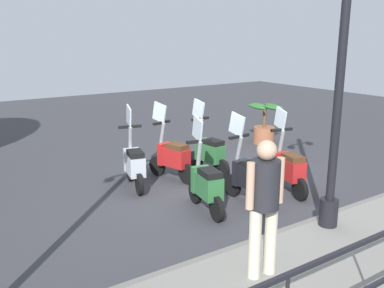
# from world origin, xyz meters

# --- Properties ---
(ground_plane) EXTENTS (28.00, 28.00, 0.00)m
(ground_plane) POSITION_xyz_m (0.00, 0.00, 0.00)
(ground_plane) COLOR #38383D
(promenade_walkway) EXTENTS (2.20, 20.00, 0.15)m
(promenade_walkway) POSITION_xyz_m (-3.15, 0.00, 0.07)
(promenade_walkway) COLOR gray
(promenade_walkway) RESTS_ON ground_plane
(lamp_post_near) EXTENTS (0.26, 0.90, 4.05)m
(lamp_post_near) POSITION_xyz_m (-2.40, -0.11, 1.93)
(lamp_post_near) COLOR black
(lamp_post_near) RESTS_ON promenade_walkway
(pedestrian_distant) EXTENTS (0.35, 0.49, 1.59)m
(pedestrian_distant) POSITION_xyz_m (-2.83, 1.59, 1.08)
(pedestrian_distant) COLOR beige
(pedestrian_distant) RESTS_ON promenade_walkway
(potted_palm) EXTENTS (1.06, 0.66, 1.05)m
(potted_palm) POSITION_xyz_m (2.10, -3.11, 0.45)
(potted_palm) COLOR #9E5B3D
(potted_palm) RESTS_ON ground_plane
(scooter_near_0) EXTENTS (1.21, 0.51, 1.54)m
(scooter_near_0) POSITION_xyz_m (-0.86, -0.89, 0.48)
(scooter_near_0) COLOR black
(scooter_near_0) RESTS_ON ground_plane
(scooter_near_1) EXTENTS (1.23, 0.44, 1.54)m
(scooter_near_1) POSITION_xyz_m (-0.84, 0.02, 0.48)
(scooter_near_1) COLOR black
(scooter_near_1) RESTS_ON ground_plane
(scooter_near_2) EXTENTS (1.22, 0.48, 1.54)m
(scooter_near_2) POSITION_xyz_m (-0.73, 0.86, 0.48)
(scooter_near_2) COLOR black
(scooter_near_2) RESTS_ON ground_plane
(scooter_far_0) EXTENTS (1.23, 0.44, 1.54)m
(scooter_far_0) POSITION_xyz_m (0.84, -0.35, 0.48)
(scooter_far_0) COLOR black
(scooter_far_0) RESTS_ON ground_plane
(scooter_far_1) EXTENTS (1.21, 0.52, 1.54)m
(scooter_far_1) POSITION_xyz_m (0.95, 0.47, 0.48)
(scooter_far_1) COLOR black
(scooter_far_1) RESTS_ON ground_plane
(scooter_far_2) EXTENTS (1.21, 0.52, 1.54)m
(scooter_far_2) POSITION_xyz_m (0.95, 1.31, 0.48)
(scooter_far_2) COLOR black
(scooter_far_2) RESTS_ON ground_plane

